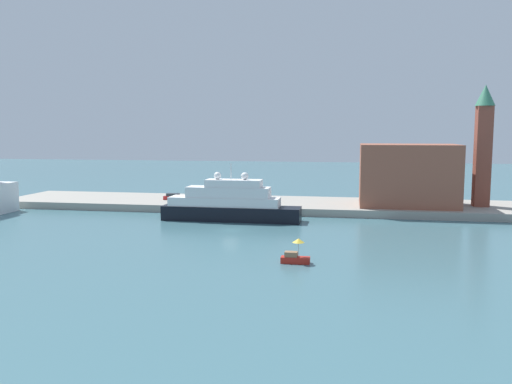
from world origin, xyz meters
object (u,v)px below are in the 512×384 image
(small_motorboat, at_px, (295,255))
(harbor_building, at_px, (408,175))
(parked_car, at_px, (174,197))
(person_figure, at_px, (188,197))
(bell_tower, at_px, (483,141))
(mooring_bollard, at_px, (243,204))
(large_yacht, at_px, (229,204))

(small_motorboat, relative_size, harbor_building, 0.19)
(parked_car, bearing_deg, person_figure, -27.17)
(bell_tower, height_order, person_figure, bell_tower)
(bell_tower, xyz_separation_m, mooring_bollard, (-46.14, -8.91, -12.48))
(small_motorboat, bearing_deg, parked_car, 124.81)
(harbor_building, xyz_separation_m, parked_car, (-49.02, 0.22, -5.51))
(person_figure, relative_size, mooring_bollard, 2.00)
(harbor_building, bearing_deg, parked_car, 179.75)
(person_figure, bearing_deg, large_yacht, -48.32)
(large_yacht, bearing_deg, bell_tower, 19.64)
(large_yacht, xyz_separation_m, person_figure, (-12.10, 13.58, -0.69))
(harbor_building, distance_m, bell_tower, 15.79)
(bell_tower, bearing_deg, mooring_bollard, -169.07)
(small_motorboat, height_order, parked_car, small_motorboat)
(small_motorboat, distance_m, bell_tower, 57.70)
(large_yacht, bearing_deg, mooring_bollard, 82.77)
(large_yacht, height_order, person_figure, large_yacht)
(small_motorboat, bearing_deg, mooring_bollard, 110.84)
(mooring_bollard, bearing_deg, small_motorboat, -69.16)
(harbor_building, bearing_deg, person_figure, -177.70)
(small_motorboat, xyz_separation_m, bell_tower, (31.98, 46.11, 13.43))
(parked_car, bearing_deg, large_yacht, -44.22)
(large_yacht, distance_m, harbor_building, 36.68)
(small_motorboat, distance_m, mooring_bollard, 39.81)
(large_yacht, distance_m, bell_tower, 51.34)
(large_yacht, height_order, small_motorboat, large_yacht)
(harbor_building, height_order, person_figure, harbor_building)
(harbor_building, xyz_separation_m, bell_tower, (14.17, 1.44, 6.82))
(bell_tower, relative_size, person_figure, 13.24)
(bell_tower, distance_m, parked_car, 64.39)
(large_yacht, xyz_separation_m, parked_car, (-16.04, 15.61, -0.92))
(person_figure, bearing_deg, parked_car, 152.83)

